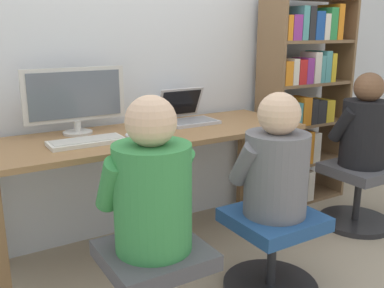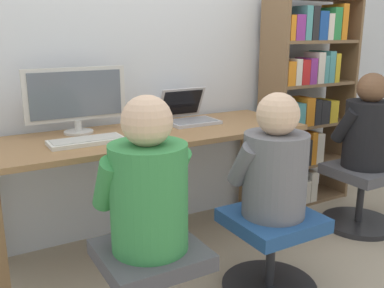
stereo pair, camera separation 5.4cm
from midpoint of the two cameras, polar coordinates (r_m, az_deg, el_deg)
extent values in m
plane|color=tan|center=(2.54, -2.40, -16.81)|extent=(14.00, 14.00, 0.00)
cube|color=silver|center=(2.80, -9.81, 13.92)|extent=(10.00, 0.05, 2.60)
cube|color=olive|center=(2.52, -6.06, 1.26)|extent=(1.87, 0.63, 0.03)
cube|color=brown|center=(2.17, -24.72, -13.04)|extent=(0.05, 0.05, 0.73)
cube|color=brown|center=(2.90, 12.79, -5.03)|extent=(0.05, 0.05, 0.73)
cube|color=brown|center=(3.30, 6.19, -2.35)|extent=(0.05, 0.05, 0.73)
cylinder|color=beige|center=(2.55, -15.57, 1.48)|extent=(0.17, 0.17, 0.01)
cylinder|color=beige|center=(2.54, -15.63, 2.31)|extent=(0.04, 0.04, 0.06)
cube|color=beige|center=(2.51, -15.91, 6.36)|extent=(0.58, 0.02, 0.30)
cube|color=slate|center=(2.50, -15.84, 6.33)|extent=(0.52, 0.01, 0.26)
cube|color=#B7B7BC|center=(2.73, -0.60, 2.95)|extent=(0.32, 0.21, 0.02)
cube|color=gray|center=(2.73, -0.60, 3.18)|extent=(0.28, 0.17, 0.00)
cube|color=#B7B7BC|center=(2.84, -2.19, 5.58)|extent=(0.32, 0.10, 0.20)
cube|color=black|center=(2.84, -2.13, 5.51)|extent=(0.28, 0.08, 0.17)
cube|color=silver|center=(2.31, -14.53, 0.28)|extent=(0.39, 0.16, 0.02)
cube|color=#BAB8AD|center=(2.30, -14.55, 0.59)|extent=(0.36, 0.13, 0.00)
ellipsoid|color=silver|center=(2.38, -8.79, 1.11)|extent=(0.06, 0.09, 0.03)
cube|color=#4C4C51|center=(1.90, -5.90, -14.51)|extent=(0.43, 0.42, 0.07)
cylinder|color=#262628|center=(2.43, 9.71, -18.18)|extent=(0.50, 0.50, 0.04)
cylinder|color=#262628|center=(2.33, 9.92, -14.38)|extent=(0.05, 0.05, 0.33)
cube|color=#234C84|center=(2.24, 10.14, -9.88)|extent=(0.43, 0.42, 0.07)
cylinder|color=#388C47|center=(1.79, -6.12, -7.13)|extent=(0.32, 0.32, 0.46)
sphere|color=beige|center=(1.69, -6.41, 3.03)|extent=(0.21, 0.21, 0.21)
cylinder|color=#388C47|center=(1.77, -11.64, -5.32)|extent=(0.09, 0.21, 0.26)
cylinder|color=#388C47|center=(1.88, -2.78, -3.74)|extent=(0.09, 0.21, 0.26)
cylinder|color=slate|center=(2.16, 10.43, -3.97)|extent=(0.32, 0.32, 0.42)
sphere|color=beige|center=(2.08, 10.82, 3.96)|extent=(0.21, 0.21, 0.21)
cylinder|color=slate|center=(2.09, 6.32, -2.67)|extent=(0.09, 0.20, 0.24)
cylinder|color=slate|center=(2.28, 12.34, -1.45)|extent=(0.09, 0.20, 0.24)
cube|color=brown|center=(3.20, 9.69, 4.85)|extent=(0.02, 0.29, 1.58)
cube|color=brown|center=(3.71, 18.25, 5.66)|extent=(0.02, 0.29, 1.58)
cube|color=brown|center=(3.65, 13.51, -6.85)|extent=(0.70, 0.28, 0.02)
cube|color=brown|center=(3.55, 13.81, -2.16)|extent=(0.70, 0.28, 0.02)
cube|color=brown|center=(3.47, 14.12, 2.76)|extent=(0.70, 0.28, 0.02)
cube|color=brown|center=(3.42, 14.45, 7.87)|extent=(0.70, 0.28, 0.02)
cube|color=brown|center=(3.40, 14.79, 13.08)|extent=(0.70, 0.28, 0.02)
cube|color=silver|center=(3.39, 10.04, -6.56)|extent=(0.04, 0.23, 0.17)
cube|color=teal|center=(3.43, 10.68, -6.30)|extent=(0.06, 0.24, 0.18)
cube|color=#2D8C47|center=(3.47, 11.55, -6.16)|extent=(0.06, 0.23, 0.17)
cube|color=#1E4C9E|center=(3.49, 12.40, -5.46)|extent=(0.06, 0.22, 0.24)
cube|color=silver|center=(3.54, 13.31, -5.76)|extent=(0.06, 0.19, 0.18)
cube|color=silver|center=(3.58, 13.95, -5.02)|extent=(0.07, 0.22, 0.24)
cube|color=red|center=(3.29, 10.74, -1.43)|extent=(0.08, 0.19, 0.19)
cube|color=red|center=(3.32, 11.73, -0.67)|extent=(0.05, 0.18, 0.26)
cube|color=red|center=(3.39, 12.30, -0.64)|extent=(0.07, 0.23, 0.23)
cube|color=#262628|center=(3.44, 13.16, -0.70)|extent=(0.06, 0.23, 0.20)
cube|color=orange|center=(3.46, 14.14, -0.24)|extent=(0.05, 0.19, 0.25)
cube|color=silver|center=(3.50, 14.93, -0.26)|extent=(0.07, 0.18, 0.23)
cube|color=teal|center=(3.23, 10.50, 3.86)|extent=(0.05, 0.24, 0.17)
cube|color=#1E4C9E|center=(3.27, 11.31, 3.90)|extent=(0.06, 0.24, 0.17)
cube|color=teal|center=(3.31, 12.27, 4.05)|extent=(0.08, 0.23, 0.18)
cube|color=orange|center=(3.34, 13.72, 4.37)|extent=(0.08, 0.17, 0.21)
cube|color=#262628|center=(3.41, 14.45, 4.36)|extent=(0.06, 0.20, 0.19)
cube|color=#262628|center=(3.46, 15.50, 4.31)|extent=(0.09, 0.18, 0.17)
cube|color=gold|center=(3.54, 16.42, 4.41)|extent=(0.09, 0.20, 0.17)
cube|color=orange|center=(3.18, 11.06, 9.32)|extent=(0.07, 0.22, 0.17)
cube|color=silver|center=(3.21, 12.20, 9.45)|extent=(0.05, 0.18, 0.19)
cube|color=red|center=(3.26, 13.04, 9.41)|extent=(0.07, 0.19, 0.18)
cube|color=#8C338C|center=(3.31, 14.05, 9.49)|extent=(0.07, 0.17, 0.19)
cube|color=silver|center=(3.36, 15.05, 9.85)|extent=(0.07, 0.16, 0.23)
cube|color=teal|center=(3.40, 15.61, 9.66)|extent=(0.04, 0.18, 0.20)
cube|color=teal|center=(3.46, 16.00, 9.96)|extent=(0.06, 0.22, 0.23)
cube|color=gold|center=(3.48, 17.03, 9.76)|extent=(0.05, 0.16, 0.21)
cube|color=orange|center=(3.14, 11.50, 14.94)|extent=(0.05, 0.17, 0.17)
cube|color=#8C338C|center=(3.19, 12.35, 14.92)|extent=(0.08, 0.18, 0.17)
cube|color=teal|center=(3.27, 13.02, 15.40)|extent=(0.06, 0.24, 0.23)
cube|color=#262628|center=(3.30, 14.03, 15.32)|extent=(0.06, 0.21, 0.23)
cube|color=#1E4C9E|center=(3.37, 14.81, 14.99)|extent=(0.08, 0.24, 0.20)
cube|color=silver|center=(3.42, 15.70, 14.79)|extent=(0.05, 0.24, 0.19)
cube|color=#2D8C47|center=(3.45, 16.92, 15.07)|extent=(0.07, 0.18, 0.23)
cube|color=orange|center=(3.52, 17.49, 15.23)|extent=(0.06, 0.22, 0.26)
cylinder|color=#262628|center=(3.31, 20.45, -9.63)|extent=(0.50, 0.50, 0.04)
cylinder|color=#262628|center=(3.24, 20.74, -6.65)|extent=(0.05, 0.05, 0.33)
cube|color=#4C4C51|center=(3.17, 21.07, -3.26)|extent=(0.43, 0.42, 0.07)
cylinder|color=black|center=(3.11, 21.51, 1.31)|extent=(0.31, 0.31, 0.45)
sphere|color=brown|center=(3.05, 22.06, 7.02)|extent=(0.20, 0.20, 0.20)
cylinder|color=black|center=(3.02, 18.97, 2.45)|extent=(0.09, 0.20, 0.26)
cylinder|color=black|center=(3.25, 22.29, 2.96)|extent=(0.09, 0.20, 0.26)
camera|label=1|loc=(0.03, -90.63, -0.17)|focal=40.00mm
camera|label=2|loc=(0.03, 89.37, 0.17)|focal=40.00mm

